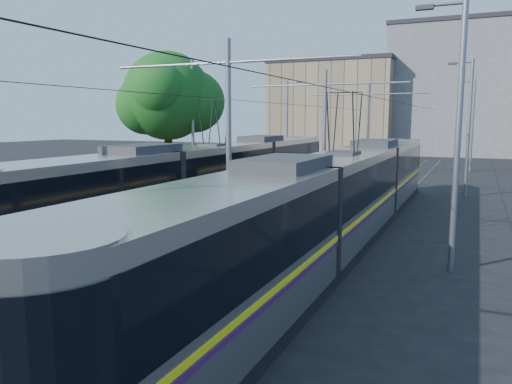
% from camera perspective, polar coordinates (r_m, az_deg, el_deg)
% --- Properties ---
extents(ground, '(160.00, 160.00, 0.00)m').
position_cam_1_polar(ground, '(12.04, -21.18, -14.47)').
color(ground, black).
rests_on(ground, ground).
extents(platform, '(4.00, 50.00, 0.30)m').
position_cam_1_polar(platform, '(26.37, 5.86, -1.35)').
color(platform, gray).
rests_on(platform, ground).
extents(tactile_strip_left, '(0.70, 50.00, 0.01)m').
position_cam_1_polar(tactile_strip_left, '(26.82, 2.93, -0.82)').
color(tactile_strip_left, gray).
rests_on(tactile_strip_left, platform).
extents(tactile_strip_right, '(0.70, 50.00, 0.01)m').
position_cam_1_polar(tactile_strip_right, '(25.94, 8.91, -1.22)').
color(tactile_strip_right, gray).
rests_on(tactile_strip_right, platform).
extents(rails, '(8.71, 70.00, 0.03)m').
position_cam_1_polar(rails, '(26.39, 5.86, -1.64)').
color(rails, gray).
rests_on(rails, ground).
extents(tram_left, '(2.43, 28.38, 5.50)m').
position_cam_1_polar(tram_left, '(24.39, -4.73, 1.58)').
color(tram_left, black).
rests_on(tram_left, ground).
extents(tram_right, '(2.43, 30.10, 5.50)m').
position_cam_1_polar(tram_right, '(18.53, 9.83, -0.18)').
color(tram_right, black).
rests_on(tram_right, ground).
extents(catenary, '(9.20, 70.00, 7.00)m').
position_cam_1_polar(catenary, '(23.31, 3.82, 8.21)').
color(catenary, gray).
rests_on(catenary, platform).
extents(street_lamps, '(15.18, 38.22, 8.00)m').
position_cam_1_polar(street_lamps, '(29.83, 8.40, 7.50)').
color(street_lamps, gray).
rests_on(street_lamps, ground).
extents(shelter, '(0.86, 1.09, 2.11)m').
position_cam_1_polar(shelter, '(22.67, 3.82, 0.31)').
color(shelter, black).
rests_on(shelter, platform).
extents(tree, '(5.98, 5.53, 8.69)m').
position_cam_1_polar(tree, '(31.71, -9.32, 10.58)').
color(tree, '#382314').
rests_on(tree, ground).
extents(building_left, '(16.32, 12.24, 12.33)m').
position_cam_1_polar(building_left, '(70.11, 9.18, 9.52)').
color(building_left, gray).
rests_on(building_left, ground).
extents(building_centre, '(18.36, 14.28, 16.61)m').
position_cam_1_polar(building_centre, '(71.85, 22.72, 10.66)').
color(building_centre, gray).
rests_on(building_centre, ground).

